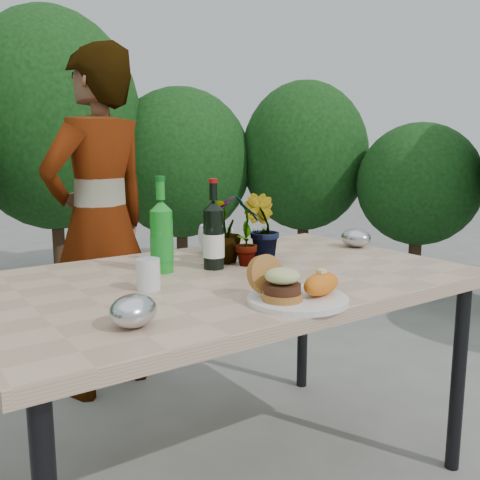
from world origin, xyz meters
TOP-DOWN VIEW (x-y plane):
  - ground at (0.00, 0.00)m, footprint 80.00×80.00m
  - patio_table at (0.00, 0.00)m, footprint 1.60×1.00m
  - shrub_hedge at (0.10, 1.72)m, footprint 6.79×5.09m
  - dinner_plate at (-0.01, -0.38)m, footprint 0.28×0.28m
  - burger_stack at (-0.07, -0.36)m, footprint 0.11×0.16m
  - sweet_potato at (0.06, -0.40)m, footprint 0.17×0.12m
  - grilled_veg at (0.01, -0.28)m, footprint 0.08×0.05m
  - wine_bottle at (0.02, 0.11)m, footprint 0.08×0.08m
  - sparkling_water at (-0.16, 0.16)m, footprint 0.08×0.08m
  - plastic_cup at (-0.30, -0.03)m, footprint 0.07×0.07m
  - seedling_left at (0.14, 0.08)m, footprint 0.14×0.16m
  - seedling_mid at (0.23, 0.11)m, footprint 0.16×0.17m
  - seedling_right at (0.10, 0.18)m, footprint 0.19×0.19m
  - blue_bowl at (0.18, 0.34)m, footprint 0.17×0.17m
  - foil_packet_left at (-0.47, -0.31)m, footprint 0.17×0.17m
  - foil_packet_right at (0.73, 0.10)m, footprint 0.13×0.15m
  - person at (-0.08, 0.95)m, footprint 0.69×0.56m

SIDE VIEW (x-z plane):
  - ground at x=0.00m, z-range 0.00..0.00m
  - patio_table at x=0.00m, z-range 0.32..1.07m
  - dinner_plate at x=-0.01m, z-range 0.75..0.76m
  - grilled_veg at x=0.01m, z-range 0.76..0.79m
  - foil_packet_left at x=-0.47m, z-range 0.75..0.83m
  - foil_packet_right at x=0.73m, z-range 0.75..0.83m
  - sweet_potato at x=0.06m, z-range 0.77..0.83m
  - plastic_cup at x=-0.30m, z-range 0.75..0.84m
  - blue_bowl at x=0.18m, z-range 0.75..0.86m
  - burger_stack at x=-0.07m, z-range 0.75..0.87m
  - person at x=-0.08m, z-range 0.00..1.63m
  - wine_bottle at x=0.02m, z-range 0.71..1.02m
  - sparkling_water at x=-0.16m, z-range 0.71..1.03m
  - seedling_right at x=0.10m, z-range 0.75..1.00m
  - seedling_mid at x=0.23m, z-range 0.75..1.00m
  - seedling_left at x=0.14m, z-range 0.75..1.01m
  - shrub_hedge at x=0.10m, z-range 0.02..2.27m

